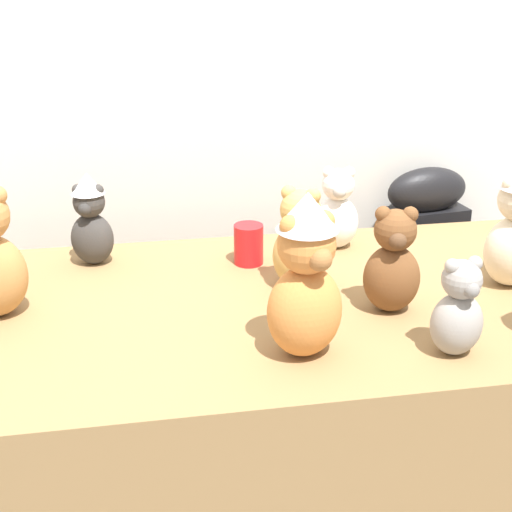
# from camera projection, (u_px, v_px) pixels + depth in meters

# --- Properties ---
(wall_back) EXTENTS (7.00, 0.08, 2.60)m
(wall_back) POSITION_uv_depth(u_px,v_px,m) (217.00, 52.00, 2.15)
(wall_back) COLOR silver
(wall_back) RESTS_ON ground_plane
(display_table) EXTENTS (1.90, 0.88, 0.79)m
(display_table) POSITION_uv_depth(u_px,v_px,m) (256.00, 435.00, 1.87)
(display_table) COLOR olive
(display_table) RESTS_ON ground_plane
(instrument_case) EXTENTS (0.29, 0.16, 0.94)m
(instrument_case) POSITION_uv_depth(u_px,v_px,m) (417.00, 296.00, 2.47)
(instrument_case) COLOR black
(instrument_case) RESTS_ON ground_plane
(teddy_bear_charcoal) EXTENTS (0.14, 0.12, 0.25)m
(teddy_bear_charcoal) POSITION_uv_depth(u_px,v_px,m) (91.00, 220.00, 1.89)
(teddy_bear_charcoal) COLOR #383533
(teddy_bear_charcoal) RESTS_ON display_table
(teddy_bear_snow) EXTENTS (0.14, 0.12, 0.24)m
(teddy_bear_snow) POSITION_uv_depth(u_px,v_px,m) (337.00, 210.00, 2.00)
(teddy_bear_snow) COLOR white
(teddy_bear_snow) RESTS_ON display_table
(teddy_bear_chestnut) EXTENTS (0.15, 0.14, 0.26)m
(teddy_bear_chestnut) POSITION_uv_depth(u_px,v_px,m) (393.00, 263.00, 1.63)
(teddy_bear_chestnut) COLOR brown
(teddy_bear_chestnut) RESTS_ON display_table
(teddy_bear_ginger) EXTENTS (0.19, 0.18, 0.36)m
(teddy_bear_ginger) POSITION_uv_depth(u_px,v_px,m) (306.00, 278.00, 1.42)
(teddy_bear_ginger) COLOR #D17F3D
(teddy_bear_ginger) RESTS_ON display_table
(teddy_bear_ash) EXTENTS (0.12, 0.11, 0.22)m
(teddy_bear_ash) POSITION_uv_depth(u_px,v_px,m) (458.00, 310.00, 1.45)
(teddy_bear_ash) COLOR gray
(teddy_bear_ash) RESTS_ON display_table
(teddy_bear_honey) EXTENTS (0.18, 0.17, 0.27)m
(teddy_bear_honey) POSITION_uv_depth(u_px,v_px,m) (300.00, 242.00, 1.74)
(teddy_bear_honey) COLOR tan
(teddy_bear_honey) RESTS_ON display_table
(party_cup_red) EXTENTS (0.08, 0.08, 0.11)m
(party_cup_red) POSITION_uv_depth(u_px,v_px,m) (249.00, 244.00, 1.91)
(party_cup_red) COLOR red
(party_cup_red) RESTS_ON display_table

